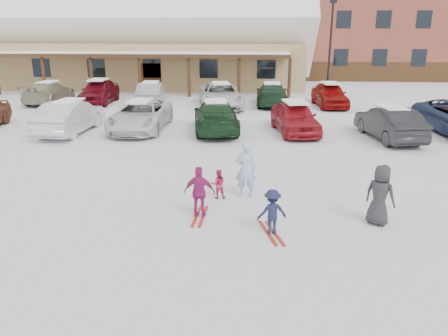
# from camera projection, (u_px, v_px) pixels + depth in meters

# --- Properties ---
(ground) EXTENTS (160.00, 160.00, 0.00)m
(ground) POSITION_uv_depth(u_px,v_px,m) (211.00, 214.00, 11.93)
(ground) COLOR white
(ground) RESTS_ON ground
(day_lodge) EXTENTS (29.12, 12.50, 10.38)m
(day_lodge) POSITION_uv_depth(u_px,v_px,m) (139.00, 38.00, 37.83)
(day_lodge) COLOR tan
(day_lodge) RESTS_ON ground
(lamp_post) EXTENTS (0.50, 0.25, 6.75)m
(lamp_post) POSITION_uv_depth(u_px,v_px,m) (330.00, 42.00, 32.32)
(lamp_post) COLOR black
(lamp_post) RESTS_ON ground
(conifer_3) EXTENTS (3.96, 3.96, 9.18)m
(conifer_3) POSITION_uv_depth(u_px,v_px,m) (297.00, 25.00, 51.72)
(conifer_3) COLOR black
(conifer_3) RESTS_ON ground
(adult_skier) EXTENTS (0.64, 0.44, 1.72)m
(adult_skier) POSITION_uv_depth(u_px,v_px,m) (246.00, 169.00, 12.90)
(adult_skier) COLOR #9FBAE2
(adult_skier) RESTS_ON ground
(toddler_red) EXTENTS (0.49, 0.41, 0.90)m
(toddler_red) POSITION_uv_depth(u_px,v_px,m) (218.00, 184.00, 12.89)
(toddler_red) COLOR #C42653
(toddler_red) RESTS_ON ground
(child_navy) EXTENTS (0.84, 0.62, 1.16)m
(child_navy) POSITION_uv_depth(u_px,v_px,m) (272.00, 212.00, 10.62)
(child_navy) COLOR #171B3A
(child_navy) RESTS_ON ground
(skis_child_navy) EXTENTS (0.58, 1.40, 0.03)m
(skis_child_navy) POSITION_uv_depth(u_px,v_px,m) (271.00, 233.00, 10.79)
(skis_child_navy) COLOR #AE2218
(skis_child_navy) RESTS_ON ground
(child_magenta) EXTENTS (0.85, 0.38, 1.42)m
(child_magenta) POSITION_uv_depth(u_px,v_px,m) (200.00, 192.00, 11.52)
(child_magenta) COLOR #A12068
(child_magenta) RESTS_ON ground
(skis_child_magenta) EXTENTS (0.27, 1.41, 0.03)m
(skis_child_magenta) POSITION_uv_depth(u_px,v_px,m) (200.00, 216.00, 11.74)
(skis_child_magenta) COLOR #AE2218
(skis_child_magenta) RESTS_ON ground
(bystander_dark) EXTENTS (0.92, 0.88, 1.59)m
(bystander_dark) POSITION_uv_depth(u_px,v_px,m) (380.00, 195.00, 11.09)
(bystander_dark) COLOR #29292C
(bystander_dark) RESTS_ON ground
(parked_car_1) EXTENTS (1.85, 4.77, 1.55)m
(parked_car_1) POSITION_uv_depth(u_px,v_px,m) (70.00, 117.00, 20.84)
(parked_car_1) COLOR silver
(parked_car_1) RESTS_ON ground
(parked_car_2) EXTENTS (2.41, 5.21, 1.45)m
(parked_car_2) POSITION_uv_depth(u_px,v_px,m) (141.00, 116.00, 21.40)
(parked_car_2) COLOR silver
(parked_car_2) RESTS_ON ground
(parked_car_3) EXTENTS (2.74, 5.32, 1.48)m
(parked_car_3) POSITION_uv_depth(u_px,v_px,m) (216.00, 116.00, 21.14)
(parked_car_3) COLOR #15351A
(parked_car_3) RESTS_ON ground
(parked_car_4) EXTENTS (2.45, 4.61, 1.49)m
(parked_car_4) POSITION_uv_depth(u_px,v_px,m) (295.00, 117.00, 20.85)
(parked_car_4) COLOR #A41923
(parked_car_4) RESTS_ON ground
(parked_car_5) EXTENTS (2.29, 4.66, 1.47)m
(parked_car_5) POSITION_uv_depth(u_px,v_px,m) (389.00, 123.00, 19.65)
(parked_car_5) COLOR black
(parked_car_5) RESTS_ON ground
(parked_car_7) EXTENTS (1.99, 4.84, 1.40)m
(parked_car_7) POSITION_uv_depth(u_px,v_px,m) (49.00, 92.00, 29.11)
(parked_car_7) COLOR #9A9675
(parked_car_7) RESTS_ON ground
(parked_car_8) EXTENTS (2.00, 4.67, 1.57)m
(parked_car_8) POSITION_uv_depth(u_px,v_px,m) (99.00, 92.00, 28.89)
(parked_car_8) COLOR maroon
(parked_car_8) RESTS_ON ground
(parked_car_9) EXTENTS (2.01, 4.45, 1.42)m
(parked_car_9) POSITION_uv_depth(u_px,v_px,m) (151.00, 93.00, 28.73)
(parked_car_9) COLOR #99989D
(parked_car_9) RESTS_ON ground
(parked_car_10) EXTENTS (3.40, 5.85, 1.53)m
(parked_car_10) POSITION_uv_depth(u_px,v_px,m) (221.00, 95.00, 27.45)
(parked_car_10) COLOR silver
(parked_car_10) RESTS_ON ground
(parked_car_11) EXTENTS (2.03, 4.88, 1.41)m
(parked_car_11) POSITION_uv_depth(u_px,v_px,m) (272.00, 94.00, 28.28)
(parked_car_11) COLOR #1C3A25
(parked_car_11) RESTS_ON ground
(parked_car_12) EXTENTS (2.12, 4.52, 1.50)m
(parked_car_12) POSITION_uv_depth(u_px,v_px,m) (330.00, 95.00, 27.79)
(parked_car_12) COLOR maroon
(parked_car_12) RESTS_ON ground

